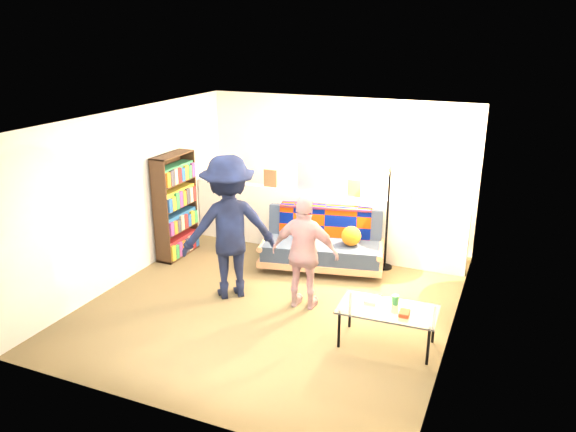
% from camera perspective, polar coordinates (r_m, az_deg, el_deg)
% --- Properties ---
extents(ground, '(5.00, 5.00, 0.00)m').
position_cam_1_polar(ground, '(7.56, -1.20, -8.46)').
color(ground, brown).
rests_on(ground, ground).
extents(room_shell, '(4.60, 5.05, 2.45)m').
position_cam_1_polar(room_shell, '(7.38, 0.22, 4.74)').
color(room_shell, silver).
rests_on(room_shell, ground).
extents(half_wall_ledge, '(4.45, 0.15, 1.00)m').
position_cam_1_polar(half_wall_ledge, '(8.91, 3.54, -0.71)').
color(half_wall_ledge, silver).
rests_on(half_wall_ledge, ground).
extents(ledge_decor, '(2.97, 0.02, 0.45)m').
position_cam_1_polar(ledge_decor, '(8.76, 2.19, 3.62)').
color(ledge_decor, brown).
rests_on(ledge_decor, half_wall_ledge).
extents(futon_sofa, '(1.95, 1.20, 0.78)m').
position_cam_1_polar(futon_sofa, '(8.42, 3.65, -2.88)').
color(futon_sofa, tan).
rests_on(futon_sofa, ground).
extents(bookshelf, '(0.27, 0.81, 1.63)m').
position_cam_1_polar(bookshelf, '(8.90, -11.35, 0.70)').
color(bookshelf, '#321E10').
rests_on(bookshelf, ground).
extents(coffee_table, '(1.12, 0.65, 0.57)m').
position_cam_1_polar(coffee_table, '(6.47, 10.17, -9.48)').
color(coffee_table, black).
rests_on(coffee_table, ground).
extents(floor_lamp, '(0.34, 0.30, 1.64)m').
position_cam_1_polar(floor_lamp, '(8.25, 10.35, 2.25)').
color(floor_lamp, black).
rests_on(floor_lamp, ground).
extents(person_left, '(1.41, 1.34, 1.92)m').
position_cam_1_polar(person_left, '(7.37, -6.02, -1.16)').
color(person_left, black).
rests_on(person_left, ground).
extents(person_right, '(0.89, 0.42, 1.49)m').
position_cam_1_polar(person_right, '(7.08, 1.73, -3.78)').
color(person_right, pink).
rests_on(person_right, ground).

